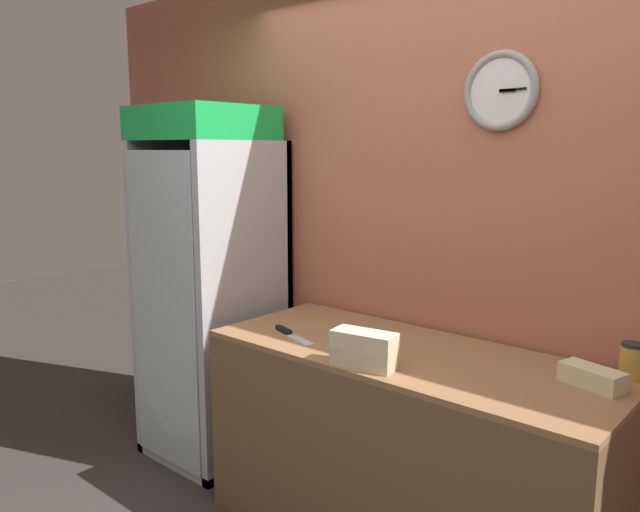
{
  "coord_description": "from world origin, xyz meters",
  "views": [
    {
      "loc": [
        1.38,
        -1.25,
        1.75
      ],
      "look_at": [
        -0.51,
        0.92,
        1.25
      ],
      "focal_mm": 35.0,
      "sensor_mm": 36.0,
      "label": 1
    }
  ],
  "objects_px": {
    "sandwich_stack_middle": "(364,341)",
    "chefs_knife": "(289,333)",
    "condiment_jar": "(631,361)",
    "sandwich_flat_left": "(592,377)",
    "beverage_cooler": "(217,271)",
    "sandwich_stack_bottom": "(364,358)"
  },
  "relations": [
    {
      "from": "sandwich_stack_middle",
      "to": "chefs_knife",
      "type": "height_order",
      "value": "sandwich_stack_middle"
    },
    {
      "from": "sandwich_stack_middle",
      "to": "condiment_jar",
      "type": "bearing_deg",
      "value": 33.44
    },
    {
      "from": "sandwich_flat_left",
      "to": "beverage_cooler",
      "type": "bearing_deg",
      "value": -179.23
    },
    {
      "from": "sandwich_stack_bottom",
      "to": "condiment_jar",
      "type": "bearing_deg",
      "value": 33.44
    },
    {
      "from": "sandwich_flat_left",
      "to": "chefs_knife",
      "type": "distance_m",
      "value": 1.29
    },
    {
      "from": "sandwich_stack_bottom",
      "to": "sandwich_stack_middle",
      "type": "distance_m",
      "value": 0.07
    },
    {
      "from": "sandwich_stack_middle",
      "to": "sandwich_flat_left",
      "type": "relative_size",
      "value": 1.11
    },
    {
      "from": "sandwich_flat_left",
      "to": "sandwich_stack_middle",
      "type": "bearing_deg",
      "value": -153.19
    },
    {
      "from": "beverage_cooler",
      "to": "condiment_jar",
      "type": "xyz_separation_m",
      "value": [
        2.13,
        0.2,
        -0.1
      ]
    },
    {
      "from": "beverage_cooler",
      "to": "sandwich_stack_middle",
      "type": "relative_size",
      "value": 7.29
    },
    {
      "from": "sandwich_stack_middle",
      "to": "beverage_cooler",
      "type": "bearing_deg",
      "value": 165.02
    },
    {
      "from": "beverage_cooler",
      "to": "sandwich_flat_left",
      "type": "distance_m",
      "value": 2.05
    },
    {
      "from": "sandwich_flat_left",
      "to": "condiment_jar",
      "type": "bearing_deg",
      "value": 63.74
    },
    {
      "from": "beverage_cooler",
      "to": "sandwich_flat_left",
      "type": "relative_size",
      "value": 8.11
    },
    {
      "from": "sandwich_stack_bottom",
      "to": "condiment_jar",
      "type": "height_order",
      "value": "condiment_jar"
    },
    {
      "from": "beverage_cooler",
      "to": "condiment_jar",
      "type": "relative_size",
      "value": 14.1
    },
    {
      "from": "sandwich_stack_middle",
      "to": "condiment_jar",
      "type": "relative_size",
      "value": 1.94
    },
    {
      "from": "sandwich_stack_bottom",
      "to": "condiment_jar",
      "type": "xyz_separation_m",
      "value": [
        0.83,
        0.55,
        0.03
      ]
    },
    {
      "from": "sandwich_stack_bottom",
      "to": "sandwich_flat_left",
      "type": "bearing_deg",
      "value": 26.81
    },
    {
      "from": "chefs_knife",
      "to": "condiment_jar",
      "type": "relative_size",
      "value": 2.13
    },
    {
      "from": "sandwich_stack_bottom",
      "to": "sandwich_flat_left",
      "type": "relative_size",
      "value": 1.11
    },
    {
      "from": "sandwich_stack_bottom",
      "to": "beverage_cooler",
      "type": "bearing_deg",
      "value": 165.02
    }
  ]
}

